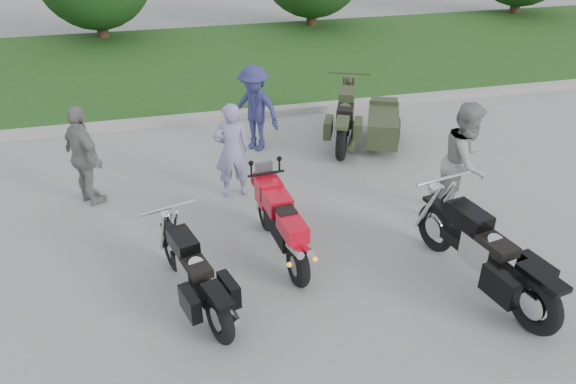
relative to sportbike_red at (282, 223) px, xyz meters
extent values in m
plane|color=#9F9E99|center=(0.09, -0.70, -0.56)|extent=(80.00, 80.00, 0.00)
cube|color=#A4A29A|center=(0.09, 5.30, -0.48)|extent=(60.00, 0.30, 0.15)
cube|color=#2D6221|center=(0.09, 9.45, -0.49)|extent=(60.00, 8.00, 0.14)
cylinder|color=#3F2B1C|center=(-2.91, 12.80, 0.04)|extent=(0.36, 0.36, 1.20)
cylinder|color=#3F2B1C|center=(4.09, 12.80, 0.04)|extent=(0.36, 0.36, 1.20)
cylinder|color=#3F2B1C|center=(12.09, 12.80, 0.04)|extent=(0.36, 0.36, 1.20)
torus|color=black|center=(0.06, -0.66, -0.26)|extent=(0.24, 0.62, 0.60)
torus|color=black|center=(-0.07, 0.74, -0.27)|extent=(0.17, 0.59, 0.58)
cube|color=black|center=(0.00, -0.01, -0.02)|extent=(0.35, 0.90, 0.34)
cube|color=red|center=(-0.02, 0.22, 0.24)|extent=(0.38, 0.56, 0.25)
cube|color=red|center=(0.04, -0.44, 0.20)|extent=(0.34, 0.56, 0.21)
cube|color=black|center=(0.01, -0.13, 0.28)|extent=(0.28, 0.36, 0.10)
cube|color=red|center=(-0.06, 0.57, 0.20)|extent=(0.37, 0.42, 0.39)
cylinder|color=silver|center=(0.00, -0.72, 0.04)|extent=(0.15, 0.46, 0.21)
cylinder|color=silver|center=(0.14, -0.71, 0.04)|extent=(0.15, 0.46, 0.21)
torus|color=black|center=(-1.08, -1.43, -0.24)|extent=(0.33, 0.66, 0.64)
torus|color=black|center=(-1.51, 0.07, -0.26)|extent=(0.28, 0.61, 0.61)
cube|color=black|center=(-1.29, -0.68, -0.16)|extent=(0.51, 1.15, 0.13)
cube|color=silver|center=(-1.29, -0.68, -0.08)|extent=(0.39, 0.49, 0.33)
cube|color=black|center=(-1.37, -0.41, 0.18)|extent=(0.40, 0.57, 0.21)
cube|color=black|center=(-1.25, -0.82, 0.09)|extent=(0.39, 0.53, 0.11)
cube|color=black|center=(-1.08, -1.43, 0.10)|extent=(0.34, 0.56, 0.06)
cylinder|color=silver|center=(-1.04, -0.95, -0.29)|extent=(0.38, 1.03, 0.09)
torus|color=black|center=(2.55, -2.16, -0.18)|extent=(0.34, 0.78, 0.76)
torus|color=black|center=(2.18, -0.35, -0.20)|extent=(0.27, 0.73, 0.72)
cube|color=black|center=(2.36, -1.25, -0.09)|extent=(0.51, 1.37, 0.16)
cube|color=silver|center=(2.36, -1.25, 0.00)|extent=(0.43, 0.56, 0.39)
cube|color=black|center=(2.30, -0.92, 0.31)|extent=(0.43, 0.67, 0.25)
cube|color=black|center=(2.40, -1.42, 0.20)|extent=(0.42, 0.61, 0.13)
cube|color=black|center=(2.55, -2.16, 0.23)|extent=(0.36, 0.65, 0.07)
cylinder|color=silver|center=(2.64, -1.59, -0.24)|extent=(0.36, 1.23, 0.11)
torus|color=black|center=(1.81, 2.75, -0.19)|extent=(0.46, 0.75, 0.74)
torus|color=black|center=(2.50, 4.41, -0.21)|extent=(0.39, 0.69, 0.70)
cube|color=black|center=(2.15, 3.58, -0.10)|extent=(0.72, 1.29, 0.15)
cube|color=#343D23|center=(2.15, 3.58, -0.02)|extent=(0.49, 0.58, 0.38)
cube|color=#343D23|center=(2.28, 3.88, 0.29)|extent=(0.51, 0.67, 0.24)
cube|color=black|center=(2.09, 3.43, 0.18)|extent=(0.49, 0.62, 0.13)
cube|color=#343D23|center=(1.81, 2.75, 0.20)|extent=(0.45, 0.64, 0.07)
cylinder|color=#343D23|center=(2.19, 3.15, -0.25)|extent=(0.56, 1.14, 0.11)
cube|color=#343D23|center=(2.81, 3.19, -0.12)|extent=(1.10, 1.53, 0.49)
torus|color=black|center=(3.06, 3.08, -0.25)|extent=(0.35, 0.61, 0.61)
imported|color=#9289BA|center=(-0.38, 1.92, 0.26)|extent=(0.60, 0.40, 1.64)
imported|color=gray|center=(2.98, 0.42, 0.39)|extent=(1.16, 1.15, 1.89)
imported|color=navy|center=(0.32, 3.63, 0.29)|extent=(1.22, 1.22, 1.69)
imported|color=gray|center=(-2.72, 2.24, 0.28)|extent=(0.89, 1.05, 1.69)
camera|label=1|loc=(-1.48, -6.37, 4.24)|focal=35.00mm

